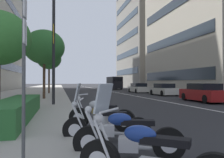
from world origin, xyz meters
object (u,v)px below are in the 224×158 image
at_px(car_lead_in_lane, 164,90).
at_px(street_tree_near_plaza_corner, 44,47).
at_px(motorcycle_second_in_row, 100,116).
at_px(car_approaching_light, 204,93).
at_px(car_mid_block_traffic, 138,88).
at_px(parking_sign_by_curb, 24,55).
at_px(street_tree_mid_sidewalk, 49,59).
at_px(motorcycle_nearest_camera, 127,138).
at_px(motorcycle_far_end_row, 105,125).
at_px(street_lamp_with_banners, 59,26).
at_px(delivery_van_ahead, 114,83).

height_order(car_lead_in_lane, street_tree_near_plaza_corner, street_tree_near_plaza_corner).
bearing_deg(motorcycle_second_in_row, car_approaching_light, -104.83).
relative_size(car_mid_block_traffic, parking_sign_by_curb, 1.60).
relative_size(car_mid_block_traffic, street_tree_mid_sidewalk, 0.86).
bearing_deg(car_lead_in_lane, car_mid_block_traffic, 2.18).
height_order(car_mid_block_traffic, street_tree_mid_sidewalk, street_tree_mid_sidewalk).
distance_m(motorcycle_nearest_camera, street_tree_mid_sidewalk, 25.30).
height_order(motorcycle_second_in_row, car_lead_in_lane, car_lead_in_lane).
height_order(motorcycle_far_end_row, motorcycle_second_in_row, motorcycle_far_end_row).
bearing_deg(street_tree_near_plaza_corner, car_approaching_light, -108.98).
bearing_deg(motorcycle_second_in_row, car_lead_in_lane, -87.93).
bearing_deg(motorcycle_far_end_row, car_mid_block_traffic, -98.57).
distance_m(motorcycle_second_in_row, parking_sign_by_curb, 3.83).
bearing_deg(street_tree_mid_sidewalk, motorcycle_far_end_row, -174.26).
bearing_deg(car_approaching_light, parking_sign_by_curb, 138.24).
height_order(parking_sign_by_curb, street_lamp_with_banners, street_lamp_with_banners).
bearing_deg(car_approaching_light, car_mid_block_traffic, 1.44).
distance_m(motorcycle_nearest_camera, motorcycle_far_end_row, 1.38).
bearing_deg(street_tree_mid_sidewalk, street_tree_near_plaza_corner, -179.94).
bearing_deg(street_tree_mid_sidewalk, street_lamp_with_banners, -175.31).
relative_size(car_approaching_light, parking_sign_by_curb, 1.62).
bearing_deg(car_approaching_light, street_tree_mid_sidewalk, 44.06).
distance_m(motorcycle_second_in_row, car_mid_block_traffic, 26.35).
bearing_deg(street_tree_near_plaza_corner, parking_sign_by_curb, -177.59).
bearing_deg(car_lead_in_lane, delivery_van_ahead, -0.63).
bearing_deg(car_lead_in_lane, street_tree_mid_sidewalk, 67.36).
height_order(delivery_van_ahead, parking_sign_by_curb, parking_sign_by_curb).
xyz_separation_m(motorcycle_second_in_row, car_mid_block_traffic, (24.50, -9.71, 0.21)).
height_order(motorcycle_second_in_row, street_lamp_with_banners, street_lamp_with_banners).
bearing_deg(motorcycle_far_end_row, delivery_van_ahead, -91.30).
height_order(motorcycle_nearest_camera, motorcycle_far_end_row, motorcycle_far_end_row).
relative_size(car_approaching_light, street_tree_near_plaza_corner, 0.83).
relative_size(motorcycle_far_end_row, parking_sign_by_curb, 0.75).
bearing_deg(motorcycle_second_in_row, motorcycle_far_end_row, 117.60).
bearing_deg(delivery_van_ahead, street_lamp_with_banners, 160.01).
relative_size(motorcycle_nearest_camera, car_approaching_light, 0.45).
height_order(motorcycle_nearest_camera, street_tree_mid_sidewalk, street_tree_mid_sidewalk).
distance_m(motorcycle_second_in_row, car_approaching_light, 12.83).
bearing_deg(motorcycle_second_in_row, motorcycle_nearest_camera, 123.69).
xyz_separation_m(motorcycle_second_in_row, delivery_van_ahead, (40.00, -9.82, 0.95)).
height_order(car_lead_in_lane, delivery_van_ahead, delivery_van_ahead).
height_order(motorcycle_second_in_row, car_mid_block_traffic, car_mid_block_traffic).
bearing_deg(motorcycle_second_in_row, car_mid_block_traffic, -78.87).
distance_m(car_approaching_light, car_mid_block_traffic, 15.85).
bearing_deg(motorcycle_far_end_row, street_lamp_with_banners, -70.31).
bearing_deg(motorcycle_nearest_camera, motorcycle_second_in_row, -71.58).
distance_m(car_lead_in_lane, delivery_van_ahead, 22.84).
distance_m(car_approaching_light, delivery_van_ahead, 31.36).
height_order(car_approaching_light, car_mid_block_traffic, car_approaching_light).
relative_size(car_approaching_light, street_tree_mid_sidewalk, 0.87).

